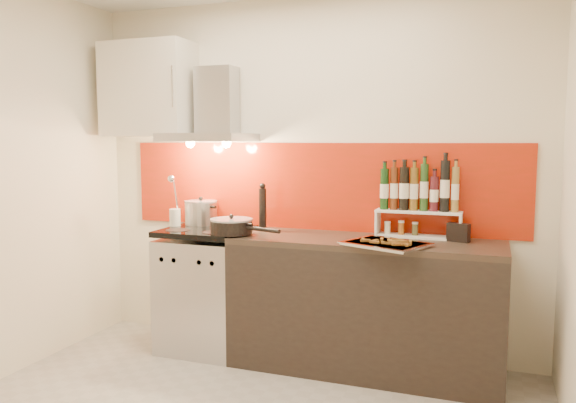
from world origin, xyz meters
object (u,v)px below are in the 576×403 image
at_px(stock_pot, 201,212).
at_px(saute_pan, 232,226).
at_px(counter, 365,305).
at_px(baking_tray, 386,244).
at_px(pepper_mill, 263,208).
at_px(range_stove, 207,290).

relative_size(stock_pot, saute_pan, 0.45).
distance_m(counter, baking_tray, 0.54).
relative_size(counter, pepper_mill, 5.14).
xyz_separation_m(pepper_mill, baking_tray, (0.96, -0.31, -0.15)).
height_order(range_stove, pepper_mill, pepper_mill).
distance_m(range_stove, baking_tray, 1.47).
distance_m(range_stove, counter, 1.20).
bearing_deg(pepper_mill, counter, -7.02).
height_order(counter, baking_tray, baking_tray).
bearing_deg(baking_tray, range_stove, 171.53).
bearing_deg(pepper_mill, stock_pot, 172.91).
relative_size(saute_pan, baking_tray, 0.95).
bearing_deg(range_stove, baking_tray, -8.47).
bearing_deg(stock_pot, pepper_mill, -7.09).
bearing_deg(range_stove, saute_pan, -27.51).
bearing_deg(stock_pot, range_stove, -51.91).
bearing_deg(counter, range_stove, -179.77).
bearing_deg(baking_tray, pepper_mill, 162.32).
distance_m(stock_pot, saute_pan, 0.53).
height_order(stock_pot, saute_pan, stock_pot).
height_order(saute_pan, baking_tray, saute_pan).
bearing_deg(range_stove, stock_pot, 128.09).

